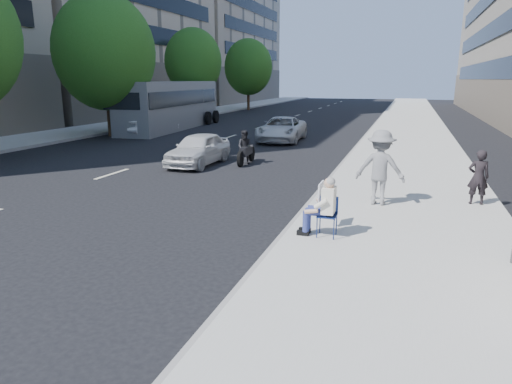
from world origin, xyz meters
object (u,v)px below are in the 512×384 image
at_px(white_sedan_far, 282,129).
at_px(motorcycle, 246,149).
at_px(jogger, 380,168).
at_px(white_sedan_mid, 149,123).
at_px(pedestrian_woman, 478,177).
at_px(white_sedan_near, 198,149).
at_px(seated_protester, 323,203).
at_px(bus, 171,105).

distance_m(white_sedan_far, motorcycle, 7.60).
xyz_separation_m(jogger, white_sedan_mid, (-15.12, 13.20, -0.42)).
bearing_deg(pedestrian_woman, jogger, 13.88).
xyz_separation_m(pedestrian_woman, white_sedan_far, (-8.75, 12.05, -0.22)).
height_order(white_sedan_near, white_sedan_mid, white_sedan_mid).
relative_size(seated_protester, white_sedan_near, 0.34).
relative_size(pedestrian_woman, motorcycle, 0.73).
bearing_deg(bus, white_sedan_near, -61.45).
bearing_deg(bus, motorcycle, -54.22).
relative_size(jogger, bus, 0.16).
relative_size(white_sedan_near, motorcycle, 1.89).
height_order(seated_protester, white_sedan_far, seated_protester).
bearing_deg(white_sedan_far, white_sedan_mid, 174.50).
height_order(seated_protester, white_sedan_mid, white_sedan_mid).
bearing_deg(white_sedan_near, white_sedan_mid, 132.05).
height_order(white_sedan_far, motorcycle, motorcycle).
height_order(pedestrian_woman, motorcycle, pedestrian_woman).
xyz_separation_m(seated_protester, bus, (-14.51, 19.99, 0.76)).
height_order(pedestrian_woman, white_sedan_mid, pedestrian_woman).
bearing_deg(bus, pedestrian_woman, -46.02).
bearing_deg(seated_protester, white_sedan_mid, 131.03).
relative_size(white_sedan_near, white_sedan_mid, 0.86).
relative_size(jogger, pedestrian_woman, 1.35).
height_order(white_sedan_near, white_sedan_far, white_sedan_far).
distance_m(seated_protester, jogger, 3.21).
bearing_deg(motorcycle, bus, 125.78).
bearing_deg(motorcycle, jogger, -46.92).
distance_m(motorcycle, bus, 15.25).
bearing_deg(white_sedan_far, white_sedan_near, -102.31).
distance_m(seated_protester, pedestrian_woman, 5.22).
relative_size(motorcycle, bus, 0.17).
bearing_deg(pedestrian_woman, white_sedan_near, -24.57).
bearing_deg(white_sedan_far, motorcycle, -89.62).
height_order(white_sedan_mid, bus, bus).
distance_m(pedestrian_woman, white_sedan_mid, 21.54).
relative_size(white_sedan_near, bus, 0.32).
distance_m(jogger, motorcycle, 7.81).
distance_m(jogger, pedestrian_woman, 2.67).
distance_m(jogger, white_sedan_mid, 20.07).
bearing_deg(white_sedan_near, jogger, -30.39).
bearing_deg(jogger, white_sedan_far, -59.93).
distance_m(white_sedan_mid, white_sedan_far, 8.89).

